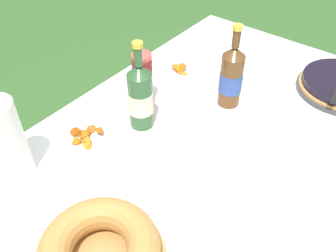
# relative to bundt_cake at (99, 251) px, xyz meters

# --- Properties ---
(ground_plane) EXTENTS (16.00, 16.00, 0.00)m
(ground_plane) POSITION_rel_bundt_cake_xyz_m (0.57, -0.03, -0.72)
(ground_plane) COLOR #335B28
(garden_table) EXTENTS (1.58, 1.18, 0.67)m
(garden_table) POSITION_rel_bundt_cake_xyz_m (0.57, -0.03, -0.10)
(garden_table) COLOR #A87A47
(garden_table) RESTS_ON ground_plane
(tablecloth) EXTENTS (1.59, 1.19, 0.10)m
(tablecloth) POSITION_rel_bundt_cake_xyz_m (0.57, -0.03, -0.06)
(tablecloth) COLOR white
(tablecloth) RESTS_ON garden_table
(bundt_cake) EXTENTS (0.33, 0.33, 0.09)m
(bundt_cake) POSITION_rel_bundt_cake_xyz_m (0.00, 0.00, 0.00)
(bundt_cake) COLOR #B78447
(bundt_cake) RESTS_ON tablecloth
(cup_stack) EXTENTS (0.07, 0.07, 0.21)m
(cup_stack) POSITION_rel_bundt_cake_xyz_m (0.56, 0.34, 0.06)
(cup_stack) COLOR #E04C47
(cup_stack) RESTS_ON tablecloth
(cider_bottle_green) EXTENTS (0.09, 0.09, 0.33)m
(cider_bottle_green) POSITION_rel_bundt_cake_xyz_m (0.46, 0.27, 0.08)
(cider_bottle_green) COLOR #2D562D
(cider_bottle_green) RESTS_ON tablecloth
(cider_bottle_amber) EXTENTS (0.09, 0.09, 0.32)m
(cider_bottle_amber) POSITION_rel_bundt_cake_xyz_m (0.76, 0.09, 0.07)
(cider_bottle_amber) COLOR brown
(cider_bottle_amber) RESTS_ON tablecloth
(snack_plate_left) EXTENTS (0.19, 0.19, 0.05)m
(snack_plate_left) POSITION_rel_bundt_cake_xyz_m (0.81, 0.35, -0.03)
(snack_plate_left) COLOR white
(snack_plate_left) RESTS_ON tablecloth
(snack_plate_right) EXTENTS (0.23, 0.23, 0.06)m
(snack_plate_right) POSITION_rel_bundt_cake_xyz_m (0.28, 0.36, -0.03)
(snack_plate_right) COLOR white
(snack_plate_right) RESTS_ON tablecloth
(paper_towel_roll) EXTENTS (0.11, 0.11, 0.27)m
(paper_towel_roll) POSITION_rel_bundt_cake_xyz_m (0.05, 0.43, 0.09)
(paper_towel_roll) COLOR white
(paper_towel_roll) RESTS_ON tablecloth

